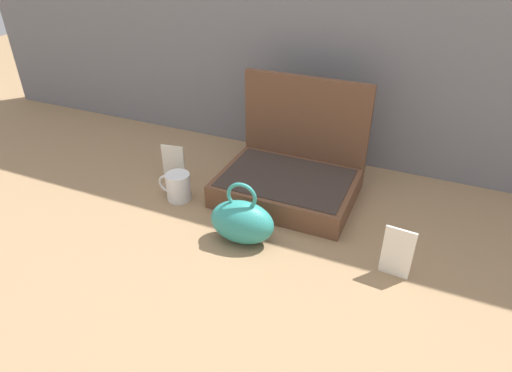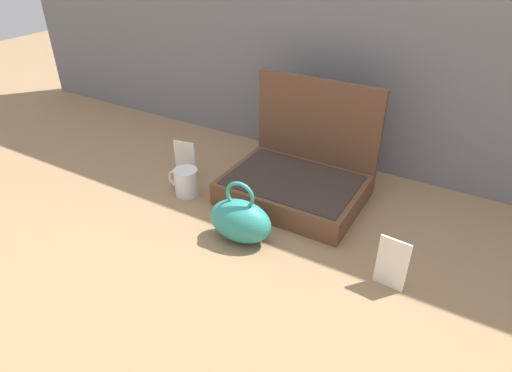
{
  "view_description": "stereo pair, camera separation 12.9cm",
  "coord_description": "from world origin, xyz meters",
  "views": [
    {
      "loc": [
        0.46,
        -1.03,
        0.84
      ],
      "look_at": [
        0.02,
        -0.02,
        0.17
      ],
      "focal_mm": 30.73,
      "sensor_mm": 36.0,
      "label": 1
    },
    {
      "loc": [
        0.58,
        -0.97,
        0.84
      ],
      "look_at": [
        0.02,
        -0.02,
        0.17
      ],
      "focal_mm": 30.73,
      "sensor_mm": 36.0,
      "label": 2
    }
  ],
  "objects": [
    {
      "name": "info_card_left",
      "position": [
        0.44,
        -0.05,
        0.08
      ],
      "size": [
        0.08,
        0.01,
        0.16
      ],
      "primitive_type": "cube",
      "rotation": [
        0.0,
        0.0,
        -0.08
      ],
      "color": "white",
      "rests_on": "ground_plane"
    },
    {
      "name": "teal_pouch_handbag",
      "position": [
        -0.0,
        -0.08,
        0.07
      ],
      "size": [
        0.21,
        0.13,
        0.21
      ],
      "color": "teal",
      "rests_on": "ground_plane"
    },
    {
      "name": "coffee_mug",
      "position": [
        -0.3,
        0.04,
        0.05
      ],
      "size": [
        0.12,
        0.08,
        0.1
      ],
      "color": "silver",
      "rests_on": "ground_plane"
    },
    {
      "name": "ground_plane",
      "position": [
        0.0,
        0.0,
        0.0
      ],
      "size": [
        6.0,
        6.0,
        0.0
      ],
      "primitive_type": "plane",
      "color": "#8C6D4C"
    },
    {
      "name": "open_suitcase",
      "position": [
        0.04,
        0.24,
        0.08
      ],
      "size": [
        0.46,
        0.35,
        0.38
      ],
      "color": "brown",
      "rests_on": "ground_plane"
    },
    {
      "name": "poster_card_right",
      "position": [
        -0.38,
        0.14,
        0.07
      ],
      "size": [
        0.08,
        0.02,
        0.15
      ],
      "primitive_type": "cube",
      "rotation": [
        0.0,
        0.0,
        0.16
      ],
      "color": "silver",
      "rests_on": "ground_plane"
    }
  ]
}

